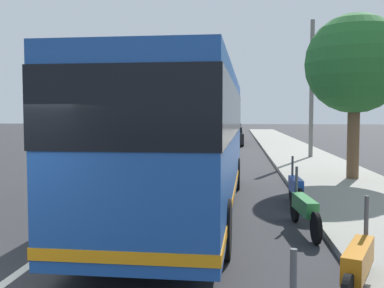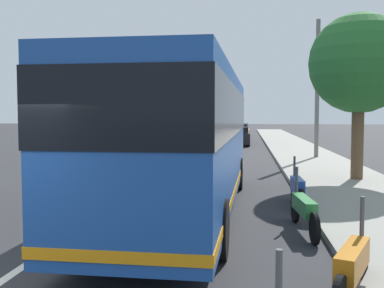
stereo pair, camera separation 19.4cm
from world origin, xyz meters
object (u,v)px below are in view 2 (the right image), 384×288
object	(u,v)px
motorcycle_mid_row	(353,267)
car_ahead_same_lane	(239,131)
car_far_distant	(194,130)
car_behind_bus	(237,133)
roadside_tree_mid_block	(359,64)
motorcycle_by_tree	(304,210)
motorcycle_nearest_curb	(297,189)
utility_pole	(317,90)
coach_bus	(185,133)
car_oncoming	(237,137)

from	to	relation	value
motorcycle_mid_row	car_ahead_same_lane	bearing A→B (deg)	25.35
car_far_distant	car_behind_bus	bearing A→B (deg)	31.66
car_far_distant	car_ahead_same_lane	bearing A→B (deg)	87.07
car_behind_bus	roadside_tree_mid_block	world-z (taller)	roadside_tree_mid_block
motorcycle_by_tree	motorcycle_nearest_curb	bearing A→B (deg)	-8.99
motorcycle_by_tree	car_behind_bus	distance (m)	30.92
car_far_distant	motorcycle_mid_row	bearing A→B (deg)	8.17
motorcycle_by_tree	roadside_tree_mid_block	world-z (taller)	roadside_tree_mid_block
car_far_distant	car_behind_bus	distance (m)	8.60
motorcycle_nearest_curb	car_ahead_same_lane	size ratio (longest dim) A/B	0.45
motorcycle_nearest_curb	car_behind_bus	xyz separation A→B (m)	(28.22, 2.16, 0.28)
utility_pole	car_ahead_same_lane	bearing A→B (deg)	11.01
motorcycle_by_tree	car_ahead_same_lane	distance (m)	37.98
car_behind_bus	car_far_distant	bearing A→B (deg)	32.02
motorcycle_by_tree	utility_pole	bearing A→B (deg)	-14.95
car_ahead_same_lane	utility_pole	xyz separation A→B (m)	(-22.69, -4.41, 2.94)
coach_bus	car_oncoming	world-z (taller)	coach_bus
roadside_tree_mid_block	motorcycle_mid_row	bearing A→B (deg)	166.72
car_behind_bus	roadside_tree_mid_block	distance (m)	24.50
motorcycle_by_tree	car_far_distant	bearing A→B (deg)	4.25
car_oncoming	coach_bus	bearing A→B (deg)	175.32
car_oncoming	motorcycle_by_tree	bearing A→B (deg)	-178.75
car_far_distant	roadside_tree_mid_block	xyz separation A→B (m)	(-31.05, -9.33, 3.39)
motorcycle_mid_row	car_ahead_same_lane	distance (m)	41.45
roadside_tree_mid_block	coach_bus	bearing A→B (deg)	135.68
motorcycle_mid_row	car_far_distant	size ratio (longest dim) A/B	0.48
car_behind_bus	utility_pole	distance (m)	16.50
coach_bus	roadside_tree_mid_block	distance (m)	7.87
motorcycle_nearest_curb	car_ahead_same_lane	bearing A→B (deg)	1.97
motorcycle_mid_row	roadside_tree_mid_block	bearing A→B (deg)	9.17
coach_bus	car_oncoming	size ratio (longest dim) A/B	2.48
motorcycle_mid_row	car_ahead_same_lane	xyz separation A→B (m)	(41.40, 2.10, 0.24)
motorcycle_mid_row	motorcycle_by_tree	xyz separation A→B (m)	(3.47, 0.18, -0.00)
utility_pole	car_behind_bus	bearing A→B (deg)	16.06
car_oncoming	car_far_distant	size ratio (longest dim) A/B	1.05
motorcycle_by_tree	roadside_tree_mid_block	size ratio (longest dim) A/B	0.40
coach_bus	motorcycle_mid_row	world-z (taller)	coach_bus
car_oncoming	car_behind_bus	distance (m)	4.98
car_behind_bus	car_ahead_same_lane	bearing A→B (deg)	-1.48
motorcycle_nearest_curb	utility_pole	size ratio (longest dim) A/B	0.29
motorcycle_by_tree	motorcycle_nearest_curb	xyz separation A→B (m)	(2.63, -0.15, 0.00)
motorcycle_mid_row	motorcycle_by_tree	size ratio (longest dim) A/B	0.88
motorcycle_nearest_curb	car_oncoming	xyz separation A→B (m)	(23.24, 2.09, 0.22)
coach_bus	utility_pole	xyz separation A→B (m)	(13.63, -5.12, 1.73)
car_oncoming	roadside_tree_mid_block	xyz separation A→B (m)	(-18.84, -4.59, 3.42)
coach_bus	motorcycle_nearest_curb	xyz separation A→B (m)	(1.01, -2.79, -1.47)
motorcycle_mid_row	roadside_tree_mid_block	world-z (taller)	roadside_tree_mid_block
motorcycle_mid_row	car_behind_bus	distance (m)	34.38
car_behind_bus	utility_pole	bearing A→B (deg)	-164.77
motorcycle_nearest_curb	car_behind_bus	distance (m)	28.31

